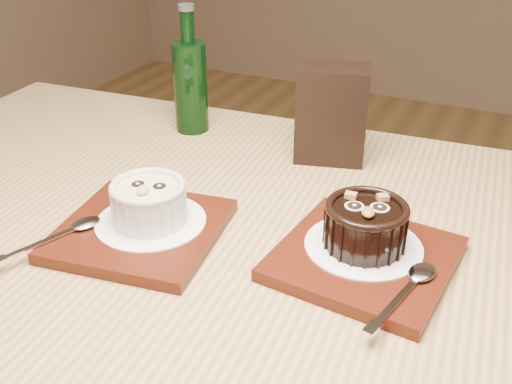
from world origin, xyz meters
TOP-DOWN VIEW (x-y plane):
  - table at (-0.02, -0.15)m, footprint 1.26×0.89m
  - tray_left at (-0.13, -0.16)m, footprint 0.20×0.20m
  - doily_left at (-0.12, -0.15)m, footprint 0.13×0.13m
  - ramekin_white at (-0.12, -0.15)m, footprint 0.09×0.09m
  - spoon_left at (-0.20, -0.23)m, footprint 0.07×0.13m
  - tray_right at (0.12, -0.11)m, footprint 0.20×0.20m
  - doily_right at (0.12, -0.09)m, footprint 0.13×0.13m
  - ramekin_dark at (0.12, -0.09)m, footprint 0.09×0.09m
  - spoon_right at (0.18, -0.15)m, footprint 0.05×0.14m
  - condiment_stand at (-0.00, 0.13)m, footprint 0.11×0.08m
  - green_bottle at (-0.24, 0.14)m, footprint 0.05×0.05m

SIDE VIEW (x-z plane):
  - table at x=-0.02m, z-range 0.28..1.03m
  - tray_left at x=-0.13m, z-range 0.75..0.76m
  - tray_right at x=0.12m, z-range 0.75..0.76m
  - doily_left at x=-0.12m, z-range 0.77..0.77m
  - doily_right at x=0.12m, z-range 0.77..0.77m
  - spoon_left at x=-0.20m, z-range 0.77..0.77m
  - spoon_right at x=0.18m, z-range 0.77..0.77m
  - ramekin_white at x=-0.12m, z-range 0.77..0.82m
  - ramekin_dark at x=0.12m, z-range 0.77..0.82m
  - condiment_stand at x=0.00m, z-range 0.75..0.89m
  - green_bottle at x=-0.24m, z-range 0.73..0.93m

